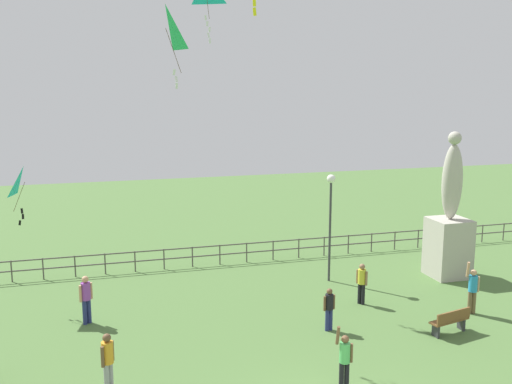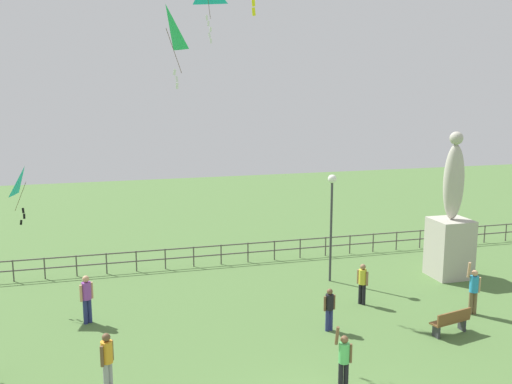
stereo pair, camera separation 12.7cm
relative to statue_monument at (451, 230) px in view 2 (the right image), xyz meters
The scene contains 12 objects.
statue_monument is the anchor object (origin of this frame).
lamppost 5.44m from the statue_monument, behind, with size 0.36×0.36×4.61m.
park_bench 6.54m from the statue_monument, 122.73° to the right, with size 1.55×0.74×0.85m.
person_0 15.28m from the statue_monument, behind, with size 0.46×0.33×1.74m.
person_1 11.46m from the statue_monument, 137.43° to the right, with size 0.48×0.29×1.86m.
person_2 5.61m from the statue_monument, 158.43° to the right, with size 0.31×0.42×1.60m.
person_4 8.35m from the statue_monument, 151.44° to the right, with size 0.45×0.28×1.50m.
person_6 4.45m from the statue_monument, 112.20° to the right, with size 0.51×0.32×1.97m.
person_7 15.89m from the statue_monument, 157.35° to the right, with size 0.36×0.42×1.70m.
kite_1 17.45m from the statue_monument, behind, with size 0.82×0.82×2.20m.
kite_2 14.72m from the statue_monument, behind, with size 0.89×0.89×2.63m.
waterfront_railing 10.81m from the statue_monument, 156.01° to the left, with size 36.06×0.06×0.95m.
Camera 2 is at (-5.26, -11.70, 8.27)m, focal length 40.94 mm.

